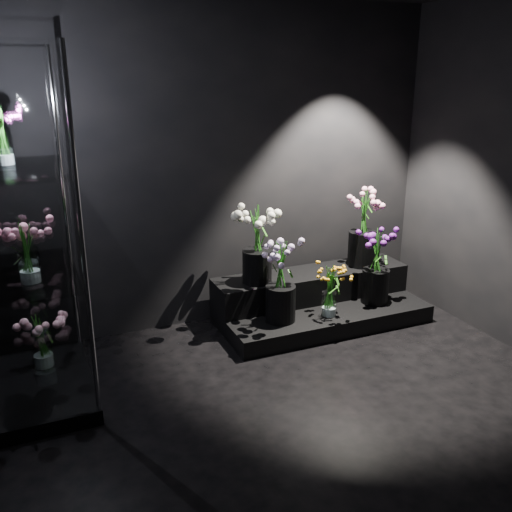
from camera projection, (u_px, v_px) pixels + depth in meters
floor at (332, 434)px, 3.66m from camera, size 4.00×4.00×0.00m
wall_back at (221, 169)px, 4.96m from camera, size 4.00×0.00×4.00m
display_riser at (317, 300)px, 5.31m from camera, size 1.89×0.84×0.42m
display_case at (25, 235)px, 3.72m from camera, size 0.65×1.08×2.39m
bouquet_orange_bells at (330, 290)px, 4.95m from camera, size 0.28×0.28×0.47m
bouquet_lilac at (281, 278)px, 4.81m from camera, size 0.43×0.43×0.71m
bouquet_purple at (377, 263)px, 5.20m from camera, size 0.39×0.39×0.70m
bouquet_cream_roses at (257, 239)px, 4.96m from camera, size 0.51×0.51×0.70m
bouquet_pink_roses at (363, 226)px, 5.39m from camera, size 0.39×0.39×0.73m
bouquet_case_pink at (27, 251)px, 3.59m from camera, size 0.38×0.38×0.39m
bouquet_case_magenta at (2, 135)px, 3.65m from camera, size 0.27×0.27×0.38m
bouquet_case_base_pink at (41, 338)px, 4.20m from camera, size 0.40×0.40×0.43m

